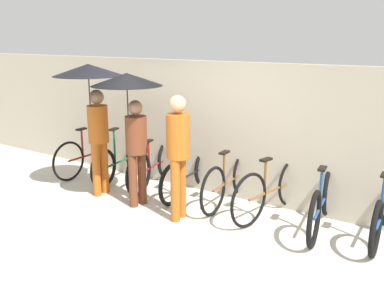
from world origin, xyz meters
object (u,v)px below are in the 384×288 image
(pedestrian_center, at_px, (130,102))
(pedestrian_trailing, at_px, (178,148))
(parked_bicycle_7, at_px, (382,213))
(parked_bicycle_1, at_px, (121,160))
(parked_bicycle_3, at_px, (189,174))
(pedestrian_leading, at_px, (92,92))
(parked_bicycle_0, at_px, (91,153))
(parked_bicycle_5, at_px, (273,189))
(parked_bicycle_6, at_px, (322,203))
(parked_bicycle_4, at_px, (229,180))
(parked_bicycle_2, at_px, (154,165))

(pedestrian_center, relative_size, pedestrian_trailing, 1.15)
(parked_bicycle_7, bearing_deg, parked_bicycle_1, 87.97)
(pedestrian_trailing, bearing_deg, parked_bicycle_1, -31.67)
(parked_bicycle_3, bearing_deg, pedestrian_leading, 122.02)
(parked_bicycle_0, xyz_separation_m, parked_bicycle_3, (2.18, 0.07, -0.03))
(parked_bicycle_5, xyz_separation_m, parked_bicycle_6, (0.73, -0.06, -0.02))
(pedestrian_trailing, bearing_deg, parked_bicycle_0, -24.28)
(parked_bicycle_6, bearing_deg, parked_bicycle_0, 81.67)
(parked_bicycle_1, relative_size, parked_bicycle_4, 0.98)
(parked_bicycle_0, height_order, parked_bicycle_7, parked_bicycle_0)
(parked_bicycle_0, relative_size, parked_bicycle_7, 1.05)
(parked_bicycle_5, xyz_separation_m, parked_bicycle_7, (1.45, 0.05, -0.04))
(parked_bicycle_1, distance_m, pedestrian_trailing, 2.16)
(parked_bicycle_3, relative_size, pedestrian_center, 0.85)
(parked_bicycle_1, bearing_deg, parked_bicycle_6, -98.97)
(parked_bicycle_0, distance_m, parked_bicycle_4, 2.91)
(parked_bicycle_5, height_order, pedestrian_center, pedestrian_center)
(parked_bicycle_5, bearing_deg, parked_bicycle_7, -76.76)
(parked_bicycle_4, height_order, parked_bicycle_6, parked_bicycle_6)
(parked_bicycle_1, height_order, pedestrian_center, pedestrian_center)
(parked_bicycle_5, relative_size, parked_bicycle_6, 1.00)
(parked_bicycle_6, relative_size, pedestrian_center, 0.90)
(parked_bicycle_2, bearing_deg, parked_bicycle_5, -100.32)
(parked_bicycle_0, height_order, parked_bicycle_5, parked_bicycle_0)
(parked_bicycle_5, bearing_deg, parked_bicycle_4, 97.12)
(pedestrian_trailing, bearing_deg, pedestrian_center, -6.04)
(parked_bicycle_1, bearing_deg, parked_bicycle_5, -98.03)
(pedestrian_trailing, bearing_deg, parked_bicycle_5, -148.44)
(parked_bicycle_4, bearing_deg, pedestrian_leading, 112.24)
(parked_bicycle_1, relative_size, parked_bicycle_5, 0.94)
(parked_bicycle_1, xyz_separation_m, pedestrian_trailing, (1.86, -0.86, 0.68))
(parked_bicycle_6, height_order, pedestrian_trailing, pedestrian_trailing)
(parked_bicycle_1, xyz_separation_m, parked_bicycle_2, (0.73, 0.03, 0.02))
(parked_bicycle_7, height_order, pedestrian_trailing, pedestrian_trailing)
(parked_bicycle_2, height_order, parked_bicycle_7, parked_bicycle_2)
(parked_bicycle_2, bearing_deg, parked_bicycle_4, -98.92)
(parked_bicycle_6, bearing_deg, parked_bicycle_5, 77.03)
(parked_bicycle_5, bearing_deg, pedestrian_trailing, 139.80)
(parked_bicycle_7, bearing_deg, parked_bicycle_3, 87.73)
(parked_bicycle_4, bearing_deg, parked_bicycle_0, 89.64)
(parked_bicycle_7, bearing_deg, parked_bicycle_5, 89.52)
(parked_bicycle_0, xyz_separation_m, pedestrian_center, (1.76, -0.82, 1.21))
(parked_bicycle_7, bearing_deg, parked_bicycle_0, 88.46)
(parked_bicycle_1, relative_size, pedestrian_trailing, 0.97)
(parked_bicycle_2, bearing_deg, pedestrian_trailing, -137.12)
(parked_bicycle_2, height_order, pedestrian_center, pedestrian_center)
(parked_bicycle_2, distance_m, parked_bicycle_3, 0.73)
(parked_bicycle_2, height_order, parked_bicycle_6, parked_bicycle_2)
(parked_bicycle_1, relative_size, parked_bicycle_2, 0.98)
(parked_bicycle_3, height_order, parked_bicycle_6, parked_bicycle_6)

